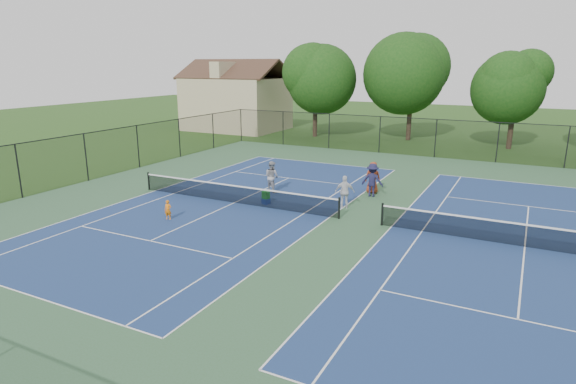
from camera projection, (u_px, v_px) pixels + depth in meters
The scene contains 16 objects.
ground at pixel (360, 222), 22.55m from camera, with size 140.00×140.00×0.00m, color #234716.
court_pad at pixel (360, 222), 22.55m from camera, with size 36.00×36.00×0.01m, color #335A35.
tennis_court_left at pixel (234, 201), 25.60m from camera, with size 12.00×23.83×1.07m.
tennis_court_right at pixel (525, 245), 19.44m from camera, with size 12.00×23.83×1.07m.
perimeter_fence at pixel (361, 189), 22.13m from camera, with size 36.08×36.08×3.02m.
tree_back_a at pixel (316, 75), 47.33m from camera, with size 6.80×6.80×9.15m.
tree_back_b at pixel (412, 70), 44.95m from camera, with size 7.60×7.60×10.03m.
tree_back_c at pixel (516, 84), 40.42m from camera, with size 6.00×6.00×8.40m.
clapboard_house at pixel (237, 101), 53.36m from camera, with size 10.80×8.10×7.65m.
child_player at pixel (168, 210), 22.82m from camera, with size 0.34×0.23×0.94m, color orange.
instructor at pixel (272, 177), 27.59m from camera, with size 0.88×0.69×1.81m, color #9A9A9D.
bystander_a at pixel (345, 192), 24.53m from camera, with size 1.00×0.42×1.70m, color silver.
bystander_b at pixel (372, 180), 26.66m from camera, with size 1.21×0.69×1.87m, color #1C1B3C.
bystander_c at pixel (373, 178), 27.38m from camera, with size 0.89×0.58×1.81m, color #99391B.
ball_crate at pixel (266, 201), 25.41m from camera, with size 0.38×0.33×0.30m, color #16399B.
ball_hopper at pixel (266, 195), 25.32m from camera, with size 0.34×0.28×0.41m, color green.
Camera 1 is at (6.75, -20.59, 7.21)m, focal length 30.00 mm.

